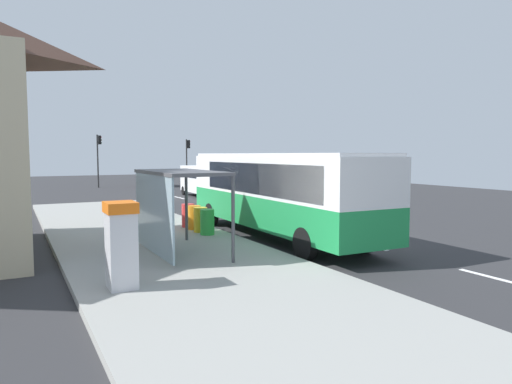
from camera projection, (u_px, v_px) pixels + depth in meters
ground_plane at (201, 205)px, 29.21m from camera, size 56.00×92.00×0.04m
sidewalk_platform at (154, 245)px, 15.64m from camera, size 6.20×30.00×0.18m
lane_stripe_seg_0 at (498, 279)px, 11.74m from camera, size 0.16×2.20×0.01m
lane_stripe_seg_1 at (365, 245)px, 16.14m from camera, size 0.16×2.20×0.01m
lane_stripe_seg_2 at (289, 226)px, 20.53m from camera, size 0.16×2.20×0.01m
lane_stripe_seg_3 at (239, 213)px, 24.93m from camera, size 0.16×2.20×0.01m
lane_stripe_seg_4 at (205, 204)px, 29.32m from camera, size 0.16×2.20×0.01m
lane_stripe_seg_5 at (179, 198)px, 33.72m from camera, size 0.16×2.20×0.01m
lane_stripe_seg_6 at (160, 193)px, 38.11m from camera, size 0.16×2.20×0.01m
lane_stripe_seg_7 at (144, 189)px, 42.51m from camera, size 0.16×2.20×0.01m
bus at (276, 189)px, 17.50m from camera, size 2.70×11.05×3.21m
white_van at (203, 179)px, 34.62m from camera, size 2.17×5.26×2.30m
sedan_near at (157, 178)px, 45.86m from camera, size 1.87×4.41×1.52m
ticket_machine at (121, 244)px, 10.27m from camera, size 0.66×0.76×1.94m
recycling_bin_green at (207, 222)px, 17.17m from camera, size 0.52×0.52×0.95m
recycling_bin_yellow at (200, 220)px, 17.78m from camera, size 0.52×0.52×0.95m
recycling_bin_orange at (194, 217)px, 18.40m from camera, size 0.52×0.52×0.95m
recycling_bin_red at (188, 215)px, 19.01m from camera, size 0.52×0.52×0.95m
traffic_light_near_side at (188, 155)px, 47.18m from camera, size 0.49×0.28×4.70m
traffic_light_far_side at (99, 153)px, 43.82m from camera, size 0.49×0.28×5.03m
bus_shelter at (171, 190)px, 13.74m from camera, size 1.80×4.00×2.50m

